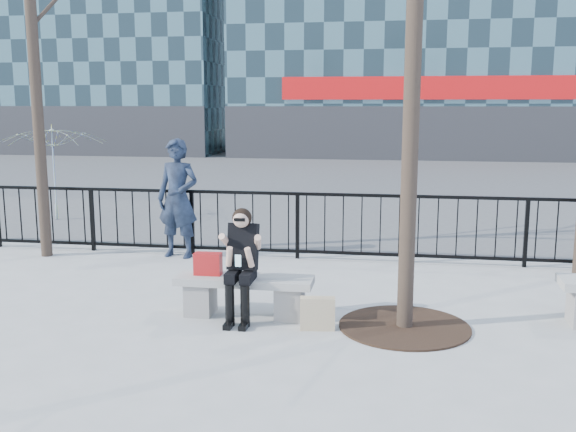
# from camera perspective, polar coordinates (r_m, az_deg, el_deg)

# --- Properties ---
(ground) EXTENTS (120.00, 120.00, 0.00)m
(ground) POSITION_cam_1_polar(r_m,az_deg,el_deg) (7.86, -3.86, -8.85)
(ground) COLOR #979692
(ground) RESTS_ON ground
(street_surface) EXTENTS (60.00, 23.00, 0.01)m
(street_surface) POSITION_cam_1_polar(r_m,az_deg,el_deg) (22.45, 4.84, 3.48)
(street_surface) COLOR #474747
(street_surface) RESTS_ON ground
(railing) EXTENTS (14.00, 0.06, 1.10)m
(railing) POSITION_cam_1_polar(r_m,az_deg,el_deg) (10.57, -0.22, -0.81)
(railing) COLOR black
(railing) RESTS_ON ground
(tree_grate) EXTENTS (1.50, 1.50, 0.02)m
(tree_grate) POSITION_cam_1_polar(r_m,az_deg,el_deg) (7.58, 10.30, -9.63)
(tree_grate) COLOR black
(tree_grate) RESTS_ON ground
(bench_main) EXTENTS (1.65, 0.46, 0.49)m
(bench_main) POSITION_cam_1_polar(r_m,az_deg,el_deg) (7.77, -3.89, -6.75)
(bench_main) COLOR gray
(bench_main) RESTS_ON ground
(seated_woman) EXTENTS (0.50, 0.64, 1.34)m
(seated_woman) POSITION_cam_1_polar(r_m,az_deg,el_deg) (7.52, -4.20, -4.40)
(seated_woman) COLOR black
(seated_woman) RESTS_ON ground
(handbag) EXTENTS (0.33, 0.16, 0.27)m
(handbag) POSITION_cam_1_polar(r_m,az_deg,el_deg) (7.82, -7.13, -4.24)
(handbag) COLOR #B41617
(handbag) RESTS_ON bench_main
(shopping_bag) EXTENTS (0.41, 0.19, 0.37)m
(shopping_bag) POSITION_cam_1_polar(r_m,az_deg,el_deg) (7.35, 2.64, -8.65)
(shopping_bag) COLOR beige
(shopping_bag) RESTS_ON ground
(standing_man) EXTENTS (0.78, 0.58, 1.97)m
(standing_man) POSITION_cam_1_polar(r_m,az_deg,el_deg) (10.74, -9.76, 1.55)
(standing_man) COLOR black
(standing_man) RESTS_ON ground
(vendor_umbrella) EXTENTS (3.03, 3.06, 2.09)m
(vendor_umbrella) POSITION_cam_1_polar(r_m,az_deg,el_deg) (14.85, -20.07, 3.63)
(vendor_umbrella) COLOR #E3EE35
(vendor_umbrella) RESTS_ON ground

